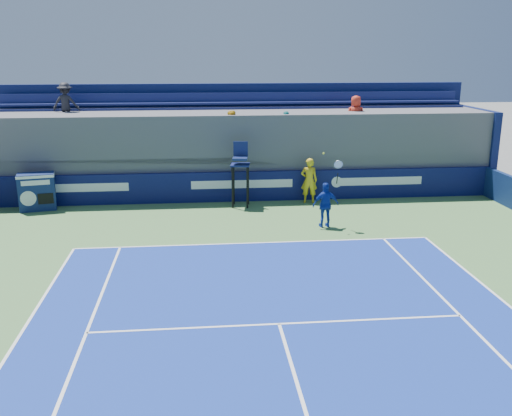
{
  "coord_description": "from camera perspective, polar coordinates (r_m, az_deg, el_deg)",
  "views": [
    {
      "loc": [
        -1.63,
        -4.81,
        5.76
      ],
      "look_at": [
        0.0,
        11.5,
        1.25
      ],
      "focal_mm": 40.0,
      "sensor_mm": 36.0,
      "label": 1
    }
  ],
  "objects": [
    {
      "name": "tennis_player",
      "position": [
        19.29,
        6.99,
        0.33
      ],
      "size": [
        0.96,
        0.45,
        2.57
      ],
      "color": "#132E9C",
      "rests_on": "apron"
    },
    {
      "name": "ball_person",
      "position": [
        22.35,
        5.33,
        2.76
      ],
      "size": [
        0.7,
        0.52,
        1.77
      ],
      "primitive_type": "imported",
      "rotation": [
        0.0,
        0.0,
        2.99
      ],
      "color": "gold",
      "rests_on": "apron"
    },
    {
      "name": "umpire_chair",
      "position": [
        21.64,
        -1.57,
        4.1
      ],
      "size": [
        0.79,
        0.79,
        2.48
      ],
      "color": "black",
      "rests_on": "ground"
    },
    {
      "name": "stadium_seating",
      "position": [
        24.33,
        -1.84,
        6.11
      ],
      "size": [
        21.0,
        4.05,
        4.56
      ],
      "color": "#4F4F54",
      "rests_on": "ground"
    },
    {
      "name": "back_hoarding",
      "position": [
        22.57,
        -1.41,
        2.16
      ],
      "size": [
        20.4,
        0.21,
        1.2
      ],
      "color": "#0C1044",
      "rests_on": "ground"
    },
    {
      "name": "match_clock",
      "position": [
        22.79,
        -21.06,
        1.63
      ],
      "size": [
        1.44,
        0.97,
        1.4
      ],
      "color": "#101F50",
      "rests_on": "ground"
    }
  ]
}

